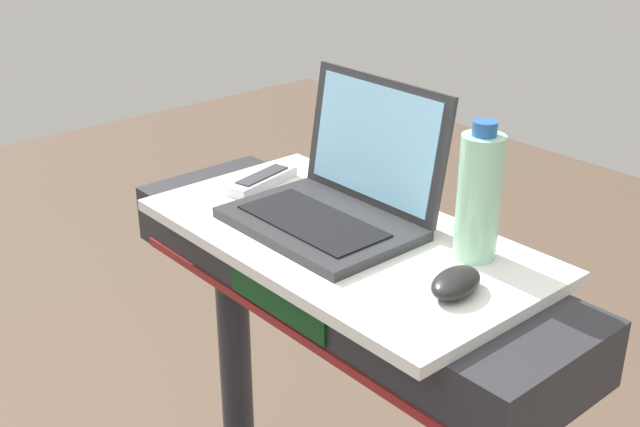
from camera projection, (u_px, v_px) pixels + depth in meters
desk_board at (342, 238)px, 1.36m from camera, size 0.70×0.38×0.02m
laptop at (338, 196)px, 1.37m from camera, size 0.32×0.26×0.24m
computer_mouse at (456, 283)px, 1.16m from camera, size 0.08×0.11×0.03m
water_bottle at (479, 196)px, 1.23m from camera, size 0.07×0.07×0.22m
tv_remote at (262, 180)px, 1.54m from camera, size 0.08×0.17×0.02m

